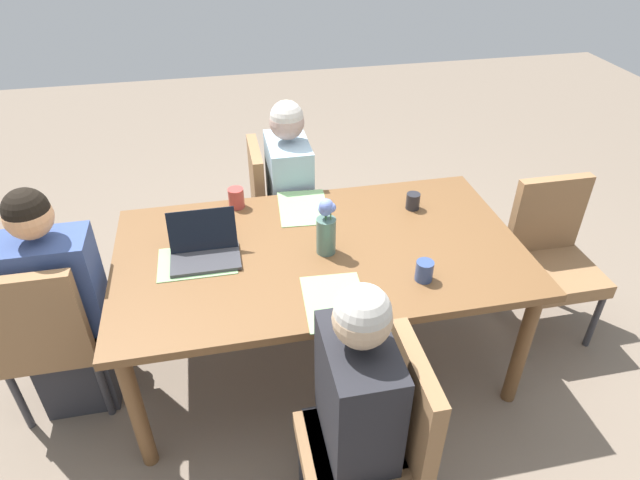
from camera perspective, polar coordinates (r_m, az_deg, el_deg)
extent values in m
plane|color=#756656|center=(3.12, 0.00, -12.11)|extent=(10.00, 10.00, 0.00)
cube|color=brown|center=(2.63, 0.00, -1.25)|extent=(1.95, 1.10, 0.04)
cylinder|color=brown|center=(2.55, -18.67, -16.63)|extent=(0.07, 0.07, 0.71)
cylinder|color=brown|center=(2.84, 20.41, -10.65)|extent=(0.07, 0.07, 0.71)
cylinder|color=brown|center=(3.23, -17.56, -3.61)|extent=(0.07, 0.07, 0.71)
cylinder|color=brown|center=(3.46, 13.09, 0.06)|extent=(0.07, 0.07, 0.71)
cube|color=olive|center=(2.24, 4.08, -21.68)|extent=(0.44, 0.44, 0.08)
cube|color=olive|center=(2.07, 9.69, -16.53)|extent=(0.06, 0.42, 0.45)
cylinder|color=#333338|center=(2.51, -1.87, -21.71)|extent=(0.04, 0.04, 0.37)
cylinder|color=#333338|center=(2.57, 7.06, -20.15)|extent=(0.04, 0.04, 0.37)
cube|color=#2D2D33|center=(2.43, 3.49, -22.93)|extent=(0.36, 0.34, 0.45)
cube|color=#232328|center=(2.04, 3.97, -15.83)|extent=(0.24, 0.40, 0.50)
sphere|color=tan|center=(1.77, 4.45, -8.25)|extent=(0.20, 0.20, 0.20)
sphere|color=beige|center=(1.75, 4.50, -7.54)|extent=(0.19, 0.19, 0.19)
cube|color=olive|center=(3.50, -3.27, 2.60)|extent=(0.44, 0.44, 0.08)
cube|color=olive|center=(3.35, -6.65, 6.07)|extent=(0.06, 0.42, 0.45)
cylinder|color=#333338|center=(3.81, -0.78, 1.55)|extent=(0.04, 0.04, 0.37)
cylinder|color=#333338|center=(3.50, 0.41, -1.81)|extent=(0.04, 0.04, 0.37)
cylinder|color=#333338|center=(3.77, -6.46, 0.90)|extent=(0.04, 0.04, 0.37)
cylinder|color=#333338|center=(3.46, -5.77, -2.56)|extent=(0.04, 0.04, 0.37)
cube|color=#2D2D33|center=(3.55, -3.02, -0.43)|extent=(0.36, 0.34, 0.45)
cube|color=#99B7CC|center=(3.30, -3.27, 6.31)|extent=(0.24, 0.40, 0.50)
sphere|color=tan|center=(3.14, -3.50, 12.24)|extent=(0.20, 0.20, 0.20)
sphere|color=beige|center=(3.13, -3.52, 12.74)|extent=(0.19, 0.19, 0.19)
cube|color=olive|center=(2.95, -25.87, -8.76)|extent=(0.44, 0.44, 0.08)
cube|color=olive|center=(2.65, -28.01, -7.35)|extent=(0.42, 0.06, 0.45)
cylinder|color=#333338|center=(3.29, -27.51, -9.61)|extent=(0.04, 0.04, 0.37)
cylinder|color=#333338|center=(3.18, -20.95, -9.12)|extent=(0.04, 0.04, 0.37)
cylinder|color=#333338|center=(3.03, -28.93, -14.56)|extent=(0.04, 0.04, 0.37)
cylinder|color=#333338|center=(2.92, -21.71, -14.24)|extent=(0.04, 0.04, 0.37)
cube|color=#2D2D33|center=(3.05, -23.89, -11.21)|extent=(0.34, 0.36, 0.45)
cube|color=#384C84|center=(2.76, -26.19, -4.26)|extent=(0.40, 0.24, 0.50)
sphere|color=#E4A06C|center=(2.56, -28.28, 2.20)|extent=(0.20, 0.20, 0.20)
sphere|color=black|center=(2.55, -28.47, 2.77)|extent=(0.19, 0.19, 0.19)
cube|color=olive|center=(3.28, 23.40, -3.14)|extent=(0.44, 0.44, 0.08)
cube|color=olive|center=(3.27, 22.78, 2.53)|extent=(0.42, 0.06, 0.45)
cylinder|color=#333338|center=(3.41, 26.84, -7.56)|extent=(0.04, 0.04, 0.37)
cylinder|color=#333338|center=(3.21, 21.34, -8.83)|extent=(0.04, 0.04, 0.37)
cylinder|color=#333338|center=(3.63, 23.59, -3.72)|extent=(0.04, 0.04, 0.37)
cylinder|color=#333338|center=(3.44, 18.30, -4.65)|extent=(0.04, 0.04, 0.37)
cylinder|color=#4C6B60|center=(2.54, 0.64, 0.45)|extent=(0.09, 0.09, 0.18)
sphere|color=#6B7FD1|center=(2.46, 1.15, 3.43)|extent=(0.05, 0.05, 0.05)
cylinder|color=#477A3D|center=(2.47, 1.14, 2.79)|extent=(0.01, 0.01, 0.06)
sphere|color=#6B7FD1|center=(2.47, 0.57, 3.29)|extent=(0.07, 0.07, 0.07)
cylinder|color=#477A3D|center=(2.49, 0.57, 2.78)|extent=(0.01, 0.01, 0.05)
sphere|color=#6B7FD1|center=(2.45, 0.66, 3.60)|extent=(0.07, 0.07, 0.07)
cylinder|color=#477A3D|center=(2.47, 0.66, 2.89)|extent=(0.01, 0.01, 0.07)
cube|color=#7FAD70|center=(2.32, 1.58, -6.45)|extent=(0.28, 0.37, 0.00)
cube|color=#7FAD70|center=(2.93, -1.76, 3.43)|extent=(0.29, 0.38, 0.00)
cube|color=#7FAD70|center=(2.60, -12.74, -2.17)|extent=(0.36, 0.26, 0.00)
cube|color=#38383D|center=(2.59, -11.91, -1.91)|extent=(0.32, 0.22, 0.02)
cube|color=black|center=(2.60, -12.24, 1.02)|extent=(0.31, 0.06, 0.20)
cylinder|color=#AD3D38|center=(2.94, -8.78, 4.38)|extent=(0.08, 0.08, 0.11)
cylinder|color=#232328|center=(2.94, 9.72, 4.04)|extent=(0.07, 0.07, 0.09)
cylinder|color=#33477A|center=(2.45, 10.89, -3.19)|extent=(0.08, 0.08, 0.09)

